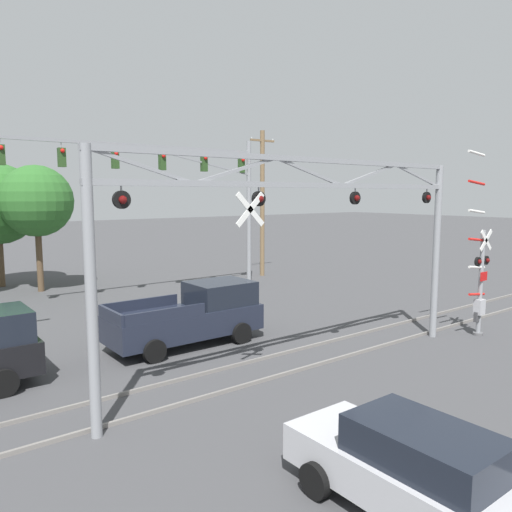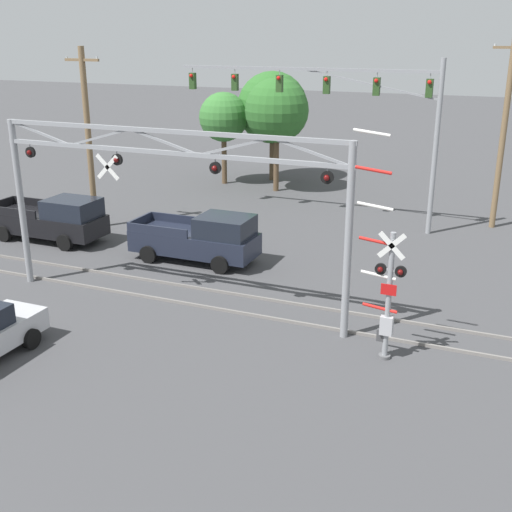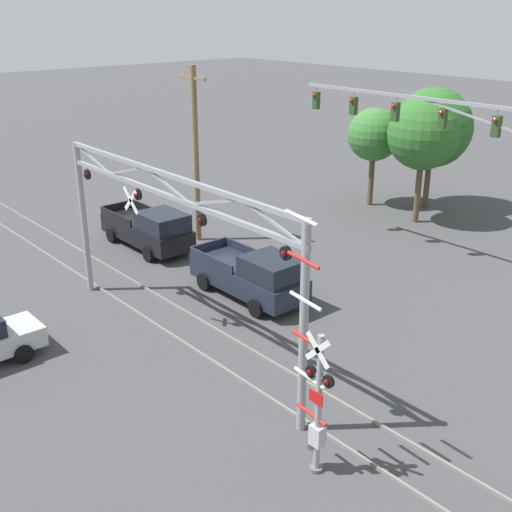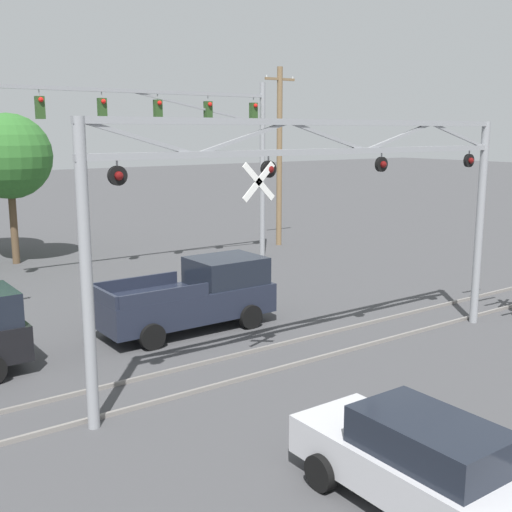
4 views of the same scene
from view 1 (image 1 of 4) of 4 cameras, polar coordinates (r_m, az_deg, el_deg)
rail_track_near at (r=14.94m, az=5.24°, el=-12.74°), size 80.00×0.08×0.10m
rail_track_far at (r=15.97m, az=1.67°, el=-11.40°), size 80.00×0.08×0.10m
crossing_gantry at (r=13.87m, az=6.19°, el=3.68°), size 12.55×0.28×6.11m
crossing_signal_mast at (r=19.61m, az=24.21°, el=-2.31°), size 1.70×0.35×6.59m
traffic_signal_span at (r=25.59m, az=-7.68°, el=8.51°), size 12.94×0.39×7.96m
pickup_truck_lead at (r=17.30m, az=-7.19°, el=-6.72°), size 5.26×2.19×2.05m
sedan_waiting at (r=8.86m, az=17.84°, el=-22.42°), size 1.90×4.39×1.58m
utility_pole_right at (r=31.12m, az=0.73°, el=6.20°), size 1.80×0.28×8.96m
background_tree_far_right_verge at (r=28.35m, az=-23.80°, el=5.74°), size 3.71×3.71×6.61m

